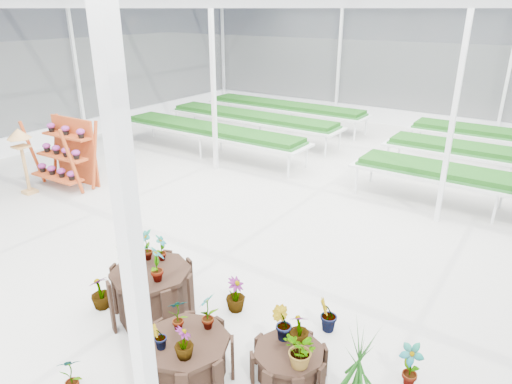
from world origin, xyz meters
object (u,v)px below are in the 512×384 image
Objects in this scene: plinth_low at (289,364)px; bird_table at (24,161)px; plinth_mid at (187,359)px; shelf_rack at (63,154)px; plinth_tall at (153,294)px.

plinth_low is 8.45m from bird_table.
plinth_mid reaches higher than plinth_low.
shelf_rack is (-7.92, 2.44, 0.65)m from plinth_low.
plinth_tall is 0.69× the size of shelf_rack.
shelf_rack is (-6.92, 3.14, 0.56)m from plinth_mid.
plinth_low is 0.55× the size of bird_table.
plinth_low is at bearing -19.48° from shelf_rack.
plinth_low is 0.53× the size of shelf_rack.
bird_table is at bearing 164.25° from plinth_tall.
shelf_rack is at bearing 53.10° from bird_table.
plinth_tall is 6.32m from bird_table.
plinth_mid is 0.67× the size of bird_table.
plinth_tall is at bearing 153.43° from plinth_mid.
plinth_low is at bearing 2.60° from plinth_tall.
shelf_rack reaches higher than plinth_tall.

